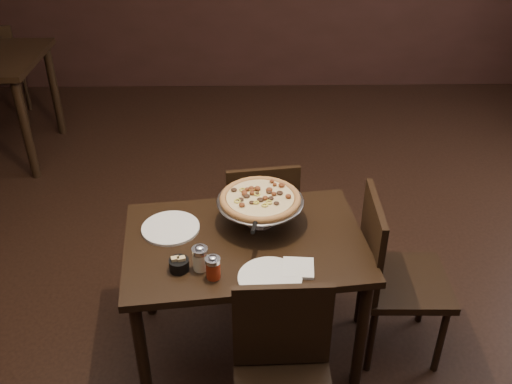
{
  "coord_description": "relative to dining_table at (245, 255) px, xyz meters",
  "views": [
    {
      "loc": [
        0.01,
        -2.09,
        2.25
      ],
      "look_at": [
        0.05,
        0.02,
        0.9
      ],
      "focal_mm": 40.0,
      "sensor_mm": 36.0,
      "label": 1
    }
  ],
  "objects": [
    {
      "name": "serving_spatula",
      "position": [
        0.04,
        -0.07,
        0.22
      ],
      "size": [
        0.14,
        0.14,
        0.02
      ],
      "rotation": [
        0.0,
        0.0,
        -0.18
      ],
      "color": "silver",
      "rests_on": "pizza_stand"
    },
    {
      "name": "plate_left",
      "position": [
        -0.35,
        0.09,
        0.1
      ],
      "size": [
        0.27,
        0.27,
        0.01
      ],
      "primitive_type": "cylinder",
      "color": "white",
      "rests_on": "dining_table"
    },
    {
      "name": "napkin_stack",
      "position": [
        0.22,
        -0.21,
        0.1
      ],
      "size": [
        0.14,
        0.14,
        0.01
      ],
      "primitive_type": "cube",
      "rotation": [
        0.0,
        0.0,
        -0.08
      ],
      "color": "white",
      "rests_on": "dining_table"
    },
    {
      "name": "parmesan_shaker",
      "position": [
        -0.19,
        -0.2,
        0.15
      ],
      "size": [
        0.07,
        0.07,
        0.12
      ],
      "color": "beige",
      "rests_on": "dining_table"
    },
    {
      "name": "chair_side",
      "position": [
        0.69,
        -0.0,
        -0.11
      ],
      "size": [
        0.42,
        0.42,
        0.88
      ],
      "rotation": [
        0.0,
        0.0,
        1.55
      ],
      "color": "black",
      "rests_on": "ground"
    },
    {
      "name": "chair_far",
      "position": [
        0.08,
        0.51,
        -0.14
      ],
      "size": [
        0.43,
        0.43,
        0.82
      ],
      "rotation": [
        0.0,
        0.0,
        3.28
      ],
      "color": "black",
      "rests_on": "ground"
    },
    {
      "name": "dining_table",
      "position": [
        0.0,
        0.0,
        0.0
      ],
      "size": [
        1.16,
        0.85,
        0.68
      ],
      "rotation": [
        0.0,
        0.0,
        0.12
      ],
      "color": "black",
      "rests_on": "ground"
    },
    {
      "name": "pizza_stand",
      "position": [
        0.07,
        0.13,
        0.23
      ],
      "size": [
        0.41,
        0.41,
        0.17
      ],
      "color": "silver",
      "rests_on": "dining_table"
    },
    {
      "name": "chair_near",
      "position": [
        0.15,
        -0.59,
        -0.14
      ],
      "size": [
        0.4,
        0.4,
        0.83
      ],
      "rotation": [
        0.0,
        0.0,
        0.03
      ],
      "color": "black",
      "rests_on": "ground"
    },
    {
      "name": "room",
      "position": [
        0.06,
        0.06,
        0.81
      ],
      "size": [
        6.04,
        7.04,
        2.84
      ],
      "color": "black",
      "rests_on": "ground"
    },
    {
      "name": "plate_near",
      "position": [
        0.1,
        -0.27,
        0.1
      ],
      "size": [
        0.27,
        0.27,
        0.01
      ],
      "primitive_type": "cylinder",
      "color": "white",
      "rests_on": "dining_table"
    },
    {
      "name": "packet_caddy",
      "position": [
        -0.28,
        -0.2,
        0.12
      ],
      "size": [
        0.09,
        0.09,
        0.07
      ],
      "rotation": [
        0.0,
        0.0,
        0.28
      ],
      "color": "black",
      "rests_on": "dining_table"
    },
    {
      "name": "pepper_flake_shaker",
      "position": [
        -0.13,
        -0.25,
        0.14
      ],
      "size": [
        0.06,
        0.06,
        0.11
      ],
      "color": "maroon",
      "rests_on": "dining_table"
    }
  ]
}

